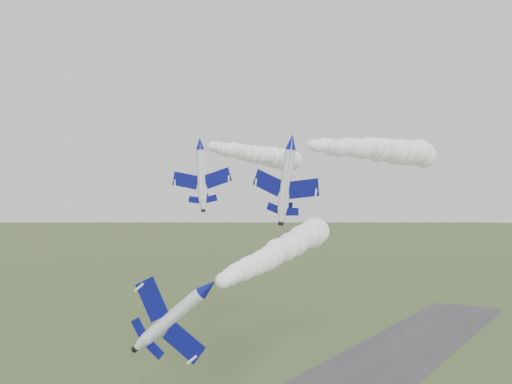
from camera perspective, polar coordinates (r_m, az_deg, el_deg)
jet_lead at (r=59.39m, az=-4.82°, el=-9.44°), size 6.85×11.86×7.71m
smoke_trail_jet_lead at (r=88.85m, az=2.78°, el=-5.69°), size 22.59×55.56×5.01m
jet_pair_left at (r=97.36m, az=-5.65°, el=4.86°), size 10.79×12.60×3.17m
smoke_trail_jet_pair_left at (r=130.78m, az=0.53°, el=3.68°), size 22.27×64.54×5.46m
jet_pair_right at (r=86.04m, az=3.54°, el=5.06°), size 11.53×14.00×3.73m
smoke_trail_jet_pair_right at (r=111.95m, az=11.92°, el=4.14°), size 7.76×52.66×5.68m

